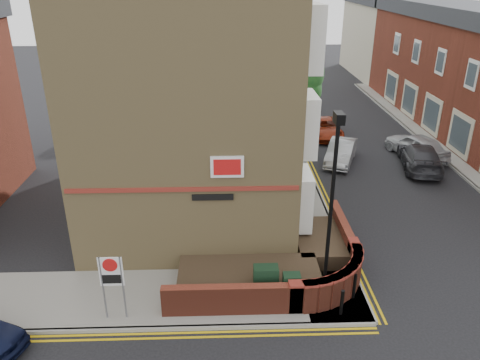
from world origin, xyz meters
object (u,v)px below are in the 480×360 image
utility_cabinet_large (266,282)px  silver_car_near (341,152)px  lamppost (331,212)px  zone_sign (112,277)px

utility_cabinet_large → silver_car_near: utility_cabinet_large is taller
lamppost → utility_cabinet_large: 3.24m
utility_cabinet_large → zone_sign: size_ratio=0.55×
lamppost → zone_sign: bearing=-173.9°
zone_sign → utility_cabinet_large: bearing=9.7°
silver_car_near → lamppost: bearing=-83.9°
utility_cabinet_large → silver_car_near: 13.19m
utility_cabinet_large → zone_sign: bearing=-170.3°
utility_cabinet_large → silver_car_near: size_ratio=0.31×
zone_sign → silver_car_near: zone_sign is taller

